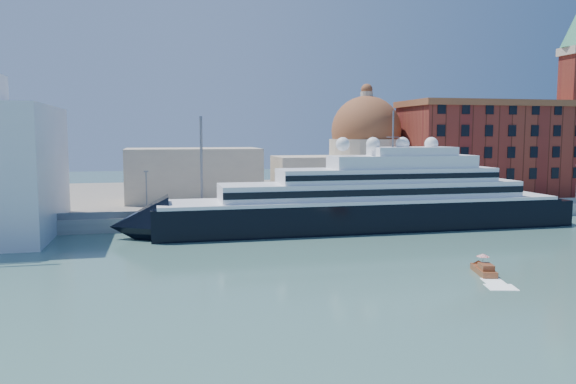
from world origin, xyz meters
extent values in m
plane|color=#3C675F|center=(0.00, 0.00, 0.00)|extent=(400.00, 400.00, 0.00)
cube|color=gray|center=(0.00, 34.00, 1.25)|extent=(180.00, 10.00, 2.50)
cube|color=slate|center=(0.00, 75.00, 1.00)|extent=(260.00, 72.00, 2.00)
cube|color=slate|center=(0.00, 29.50, 3.10)|extent=(180.00, 0.10, 1.20)
cube|color=black|center=(8.02, 23.00, 2.10)|extent=(74.45, 11.45, 6.20)
cone|color=black|center=(-31.11, 23.00, 2.10)|extent=(9.55, 11.45, 11.45)
cube|color=black|center=(45.25, 23.00, 1.91)|extent=(5.73, 10.50, 5.73)
cube|color=white|center=(8.02, 23.00, 5.44)|extent=(72.54, 11.65, 0.57)
cube|color=white|center=(9.93, 23.00, 7.16)|extent=(55.36, 9.55, 2.86)
cube|color=black|center=(9.93, 18.23, 7.16)|extent=(55.36, 0.15, 1.15)
cube|color=white|center=(12.80, 23.00, 9.83)|extent=(40.09, 8.59, 2.48)
cube|color=white|center=(15.66, 23.00, 12.22)|extent=(26.73, 7.64, 2.29)
cube|color=white|center=(17.57, 23.00, 14.13)|extent=(15.27, 6.68, 1.53)
cylinder|color=slate|center=(13.75, 23.00, 18.14)|extent=(0.29, 0.29, 6.68)
sphere|color=white|center=(4.21, 23.00, 15.46)|extent=(2.48, 2.48, 2.48)
sphere|color=white|center=(9.93, 23.00, 15.46)|extent=(2.48, 2.48, 2.48)
sphere|color=white|center=(15.66, 23.00, 15.46)|extent=(2.48, 2.48, 2.48)
sphere|color=white|center=(21.39, 23.00, 15.46)|extent=(2.48, 2.48, 2.48)
cube|color=white|center=(-51.49, 19.42, 2.15)|extent=(4.97, 3.61, 1.36)
cube|color=maroon|center=(11.22, -11.22, 0.31)|extent=(3.12, 5.67, 0.90)
cube|color=maroon|center=(10.99, -12.09, 1.08)|extent=(1.96, 2.54, 0.72)
cylinder|color=slate|center=(11.34, -10.78, 1.44)|extent=(0.05, 0.05, 1.44)
cone|color=red|center=(11.34, -10.78, 2.25)|extent=(1.62, 1.62, 0.36)
cube|color=maroon|center=(52.00, 52.00, 13.00)|extent=(42.00, 18.00, 22.00)
cube|color=brown|center=(52.00, 52.00, 24.50)|extent=(43.00, 19.00, 1.50)
cube|color=maroon|center=(76.00, 52.00, 19.50)|extent=(6.00, 6.00, 35.00)
cylinder|color=beige|center=(22.00, 58.00, 9.00)|extent=(18.00, 18.00, 14.00)
sphere|color=brown|center=(22.00, 58.00, 18.00)|extent=(17.00, 17.00, 17.00)
cylinder|color=beige|center=(22.00, 58.00, 26.00)|extent=(3.00, 3.00, 3.00)
cube|color=beige|center=(8.00, 56.00, 7.00)|extent=(18.00, 14.00, 10.00)
cube|color=beige|center=(-20.00, 58.00, 8.00)|extent=(30.00, 16.00, 12.00)
cylinder|color=slate|center=(-30.00, 31.00, 6.50)|extent=(0.24, 0.24, 8.00)
cube|color=slate|center=(-30.00, 31.00, 10.60)|extent=(0.80, 0.30, 0.25)
cylinder|color=slate|center=(0.00, 31.00, 6.50)|extent=(0.24, 0.24, 8.00)
cube|color=slate|center=(0.00, 31.00, 10.60)|extent=(0.80, 0.30, 0.25)
cylinder|color=slate|center=(30.00, 31.00, 6.50)|extent=(0.24, 0.24, 8.00)
cube|color=slate|center=(30.00, 31.00, 10.60)|extent=(0.80, 0.30, 0.25)
cylinder|color=slate|center=(-20.00, 33.00, 11.50)|extent=(0.50, 0.50, 18.00)
camera|label=1|loc=(-27.87, -72.14, 17.29)|focal=35.00mm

